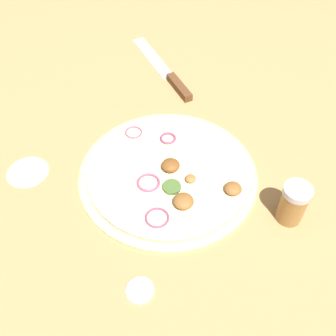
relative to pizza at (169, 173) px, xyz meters
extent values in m
plane|color=tan|center=(0.00, 0.00, -0.01)|extent=(3.00, 3.00, 0.00)
cylinder|color=beige|center=(0.00, 0.00, 0.00)|extent=(0.35, 0.35, 0.01)
cylinder|color=beige|center=(0.00, 0.00, 0.00)|extent=(0.31, 0.31, 0.00)
torus|color=#A34C70|center=(-0.05, 0.00, 0.01)|extent=(0.04, 0.04, 0.00)
cylinder|color=#47662D|center=(-0.02, -0.03, 0.01)|extent=(0.03, 0.03, 0.01)
ellipsoid|color=brown|center=(0.01, 0.00, 0.01)|extent=(0.04, 0.04, 0.02)
torus|color=#A34C70|center=(0.02, 0.13, 0.01)|extent=(0.04, 0.04, 0.00)
torus|color=#934266|center=(0.06, 0.07, 0.01)|extent=(0.03, 0.03, 0.01)
torus|color=#934266|center=(-0.09, -0.07, 0.01)|extent=(0.04, 0.04, 0.00)
ellipsoid|color=brown|center=(-0.03, -0.08, 0.02)|extent=(0.04, 0.04, 0.02)
ellipsoid|color=brown|center=(0.05, -0.12, 0.01)|extent=(0.03, 0.03, 0.02)
ellipsoid|color=#996633|center=(0.01, -0.04, 0.01)|extent=(0.02, 0.02, 0.01)
cube|color=silver|center=(0.24, 0.33, -0.01)|extent=(0.09, 0.21, 0.00)
cube|color=brown|center=(0.20, 0.18, 0.00)|extent=(0.05, 0.10, 0.02)
cylinder|color=olive|center=(0.09, -0.21, 0.03)|extent=(0.05, 0.05, 0.07)
cylinder|color=#B2B2B7|center=(0.09, -0.21, 0.07)|extent=(0.05, 0.05, 0.01)
cylinder|color=#B2B2B7|center=(-0.19, -0.15, 0.00)|extent=(0.05, 0.05, 0.01)
cylinder|color=white|center=(-0.20, 0.19, -0.01)|extent=(0.08, 0.08, 0.00)
camera|label=1|loc=(-0.33, -0.37, 0.58)|focal=42.00mm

